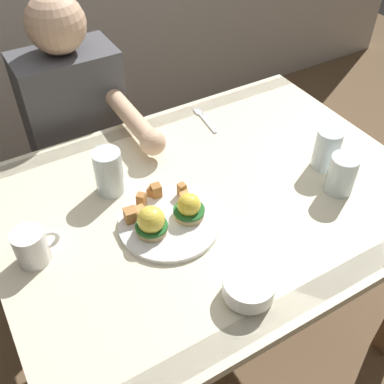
# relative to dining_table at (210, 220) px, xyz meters

# --- Properties ---
(ground_plane) EXTENTS (6.00, 6.00, 0.00)m
(ground_plane) POSITION_rel_dining_table_xyz_m (0.00, 0.00, -0.63)
(ground_plane) COLOR brown
(dining_table) EXTENTS (1.20, 0.90, 0.74)m
(dining_table) POSITION_rel_dining_table_xyz_m (0.00, 0.00, 0.00)
(dining_table) COLOR beige
(dining_table) RESTS_ON ground_plane
(eggs_benedict_plate) EXTENTS (0.27, 0.27, 0.09)m
(eggs_benedict_plate) POSITION_rel_dining_table_xyz_m (-0.16, -0.04, 0.13)
(eggs_benedict_plate) COLOR white
(eggs_benedict_plate) RESTS_ON dining_table
(fruit_bowl) EXTENTS (0.12, 0.12, 0.05)m
(fruit_bowl) POSITION_rel_dining_table_xyz_m (-0.10, -0.33, 0.14)
(fruit_bowl) COLOR white
(fruit_bowl) RESTS_ON dining_table
(coffee_mug) EXTENTS (0.11, 0.08, 0.09)m
(coffee_mug) POSITION_rel_dining_table_xyz_m (-0.50, 0.02, 0.16)
(coffee_mug) COLOR white
(coffee_mug) RESTS_ON dining_table
(fork) EXTENTS (0.03, 0.16, 0.00)m
(fork) POSITION_rel_dining_table_xyz_m (0.18, 0.33, 0.11)
(fork) COLOR silver
(fork) RESTS_ON dining_table
(water_glass_near) EXTENTS (0.08, 0.08, 0.13)m
(water_glass_near) POSITION_rel_dining_table_xyz_m (0.36, -0.06, 0.16)
(water_glass_near) COLOR silver
(water_glass_near) RESTS_ON dining_table
(water_glass_far) EXTENTS (0.08, 0.08, 0.12)m
(water_glass_far) POSITION_rel_dining_table_xyz_m (0.32, -0.17, 0.16)
(water_glass_far) COLOR silver
(water_glass_far) RESTS_ON dining_table
(water_glass_extra) EXTENTS (0.08, 0.08, 0.14)m
(water_glass_extra) POSITION_rel_dining_table_xyz_m (-0.24, 0.16, 0.17)
(water_glass_extra) COLOR silver
(water_glass_extra) RESTS_ON dining_table
(diner_person) EXTENTS (0.34, 0.54, 1.14)m
(diner_person) POSITION_rel_dining_table_xyz_m (-0.18, 0.60, 0.02)
(diner_person) COLOR #33333D
(diner_person) RESTS_ON ground_plane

